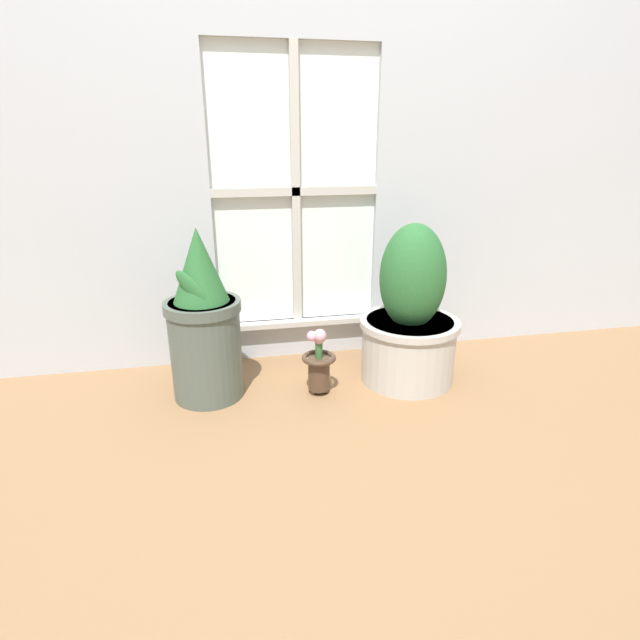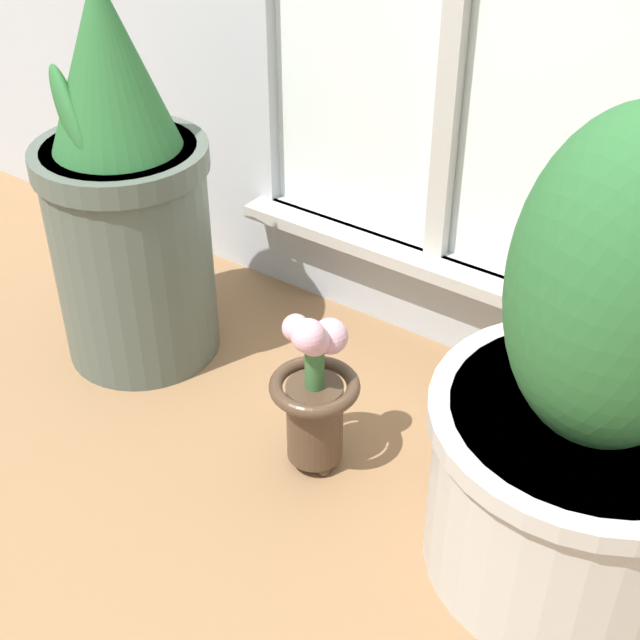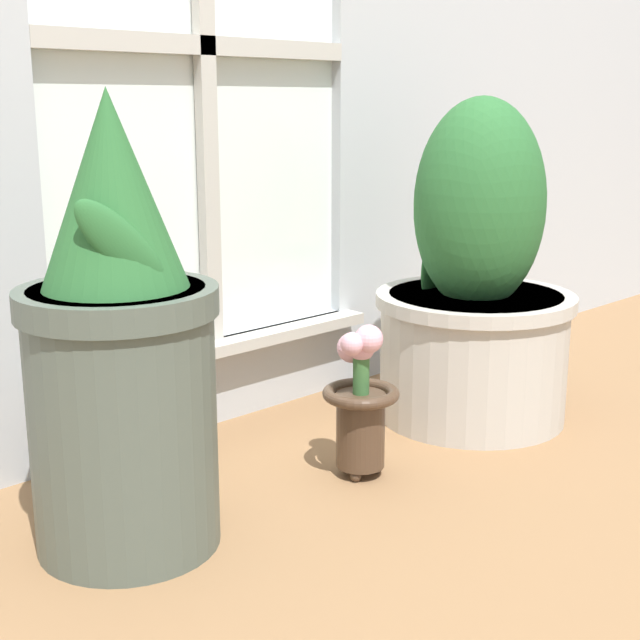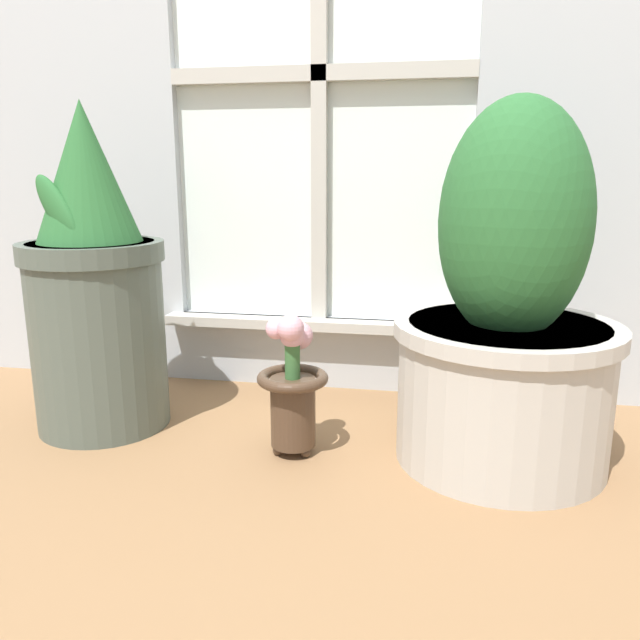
{
  "view_description": "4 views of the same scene",
  "coord_description": "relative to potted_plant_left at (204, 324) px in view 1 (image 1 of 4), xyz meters",
  "views": [
    {
      "loc": [
        -0.33,
        -1.63,
        0.98
      ],
      "look_at": [
        0.04,
        0.2,
        0.29
      ],
      "focal_mm": 28.0,
      "sensor_mm": 36.0,
      "label": 1
    },
    {
      "loc": [
        0.62,
        -0.69,
        0.99
      ],
      "look_at": [
        -0.0,
        0.18,
        0.24
      ],
      "focal_mm": 50.0,
      "sensor_mm": 36.0,
      "label": 2
    },
    {
      "loc": [
        -1.06,
        -0.89,
        0.66
      ],
      "look_at": [
        -0.01,
        0.2,
        0.28
      ],
      "focal_mm": 50.0,
      "sensor_mm": 36.0,
      "label": 3
    },
    {
      "loc": [
        0.28,
        -0.96,
        0.54
      ],
      "look_at": [
        0.06,
        0.21,
        0.25
      ],
      "focal_mm": 35.0,
      "sensor_mm": 36.0,
      "label": 4
    }
  ],
  "objects": [
    {
      "name": "ground_plane",
      "position": [
        0.41,
        -0.2,
        -0.3
      ],
      "size": [
        10.0,
        10.0,
        0.0
      ],
      "primitive_type": "plane",
      "color": "olive"
    },
    {
      "name": "potted_plant_right",
      "position": [
        0.83,
        -0.02,
        -0.03
      ],
      "size": [
        0.41,
        0.41,
        0.67
      ],
      "color": "#B7B2A8",
      "rests_on": "ground_plane"
    },
    {
      "name": "flower_vase",
      "position": [
        0.44,
        -0.07,
        -0.17
      ],
      "size": [
        0.14,
        0.14,
        0.28
      ],
      "color": "#473323",
      "rests_on": "ground_plane"
    },
    {
      "name": "potted_plant_left",
      "position": [
        0.0,
        0.0,
        0.0
      ],
      "size": [
        0.29,
        0.29,
        0.68
      ],
      "color": "#4C564C",
      "rests_on": "ground_plane"
    },
    {
      "name": "wall_with_window",
      "position": [
        0.41,
        0.35,
        0.97
      ],
      "size": [
        4.4,
        0.1,
        2.5
      ],
      "color": "#B2B7BC",
      "rests_on": "ground_plane"
    }
  ]
}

